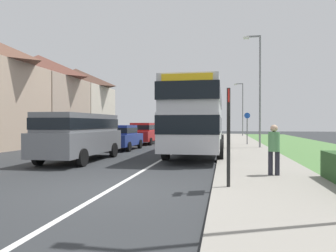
% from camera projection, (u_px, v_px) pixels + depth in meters
% --- Properties ---
extents(ground_plane, '(120.00, 120.00, 0.00)m').
position_uv_depth(ground_plane, '(109.00, 190.00, 7.87)').
color(ground_plane, '#2D3033').
extents(lane_marking_centre, '(0.14, 60.00, 0.01)m').
position_uv_depth(lane_marking_centre, '(167.00, 157.00, 15.74)').
color(lane_marking_centre, silver).
rests_on(lane_marking_centre, ground_plane).
extents(pavement_near_side, '(3.20, 68.00, 0.12)m').
position_uv_depth(pavement_near_side, '(255.00, 162.00, 13.01)').
color(pavement_near_side, gray).
rests_on(pavement_near_side, ground_plane).
extents(double_decker_bus, '(2.80, 10.06, 3.70)m').
position_uv_depth(double_decker_bus, '(198.00, 115.00, 16.76)').
color(double_decker_bus, '#BCBCC1').
rests_on(double_decker_bus, ground_plane).
extents(parked_van_grey, '(2.11, 5.59, 2.14)m').
position_uv_depth(parked_van_grey, '(80.00, 133.00, 13.97)').
color(parked_van_grey, slate).
rests_on(parked_van_grey, ground_plane).
extents(parked_car_blue, '(2.01, 4.02, 1.59)m').
position_uv_depth(parked_car_blue, '(121.00, 136.00, 19.78)').
color(parked_car_blue, navy).
rests_on(parked_car_blue, ground_plane).
extents(parked_car_red, '(1.93, 4.29, 1.75)m').
position_uv_depth(parked_car_red, '(144.00, 133.00, 25.13)').
color(parked_car_red, '#B21E1E').
rests_on(parked_car_red, ground_plane).
extents(parked_car_dark_green, '(2.00, 4.20, 1.73)m').
position_uv_depth(parked_car_dark_green, '(159.00, 131.00, 30.65)').
color(parked_car_dark_green, '#19472D').
rests_on(parked_car_dark_green, ground_plane).
extents(pedestrian_at_stop, '(0.34, 0.34, 1.67)m').
position_uv_depth(pedestrian_at_stop, '(274.00, 147.00, 9.42)').
color(pedestrian_at_stop, '#23232D').
rests_on(pedestrian_at_stop, ground_plane).
extents(bus_stop_sign, '(0.09, 0.52, 2.60)m').
position_uv_depth(bus_stop_sign, '(229.00, 130.00, 7.71)').
color(bus_stop_sign, black).
rests_on(bus_stop_sign, ground_plane).
extents(cycle_route_sign, '(0.44, 0.08, 2.52)m').
position_uv_depth(cycle_route_sign, '(247.00, 127.00, 23.35)').
color(cycle_route_sign, slate).
rests_on(cycle_route_sign, ground_plane).
extents(street_lamp_mid, '(1.14, 0.20, 7.52)m').
position_uv_depth(street_lamp_mid, '(258.00, 84.00, 20.29)').
color(street_lamp_mid, slate).
rests_on(street_lamp_mid, ground_plane).
extents(street_lamp_far, '(1.14, 0.20, 6.82)m').
position_uv_depth(street_lamp_far, '(242.00, 106.00, 39.28)').
color(street_lamp_far, slate).
rests_on(street_lamp_far, ground_plane).
extents(house_terrace_far_side, '(6.72, 27.40, 7.76)m').
position_uv_depth(house_terrace_far_side, '(12.00, 95.00, 23.78)').
color(house_terrace_far_side, '#C1A88E').
rests_on(house_terrace_far_side, ground_plane).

